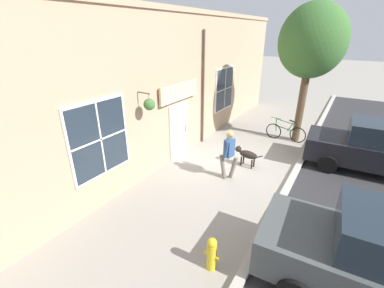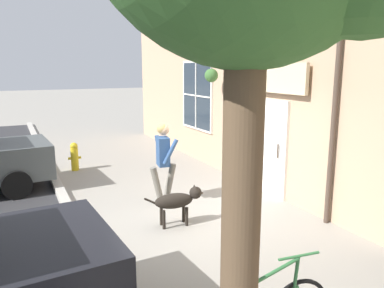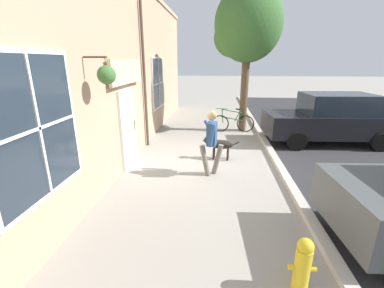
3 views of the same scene
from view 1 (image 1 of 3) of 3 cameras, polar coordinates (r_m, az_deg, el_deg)
The scene contains 8 objects.
ground_plane at distance 9.57m, azimuth 9.59°, elevation -4.55°, with size 90.00×90.00×0.00m, color gray.
storefront_facade at distance 9.72m, azimuth -2.44°, elevation 12.62°, with size 0.95×18.00×5.23m.
pedestrian_walking at distance 8.25m, azimuth 8.22°, elevation -1.47°, with size 0.63×0.60×1.67m.
dog_on_leash at distance 9.39m, azimuth 12.02°, elevation -2.19°, with size 1.10×0.38×0.70m.
street_tree_by_curb at distance 11.73m, azimuth 24.66°, elevation 19.53°, with size 2.58×2.44×5.55m.
leaning_bicycle at distance 12.15m, azimuth 20.05°, elevation 2.53°, with size 1.74×0.19×1.00m.
parked_car_mid_block at distance 10.68m, azimuth 36.05°, elevation -0.74°, with size 4.40×2.14×1.75m.
fire_hydrant at distance 5.62m, azimuth 4.39°, elevation -23.03°, with size 0.34×0.20×0.77m.
Camera 1 is at (3.07, -7.88, 4.48)m, focal length 24.00 mm.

